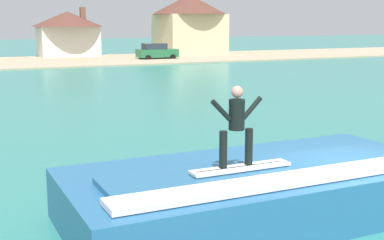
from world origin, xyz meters
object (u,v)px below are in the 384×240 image
Objects in this scene: surfer at (237,122)px; house_gabled_white at (189,21)px; surfboard at (241,168)px; house_small_cottage at (68,30)px; wave_crest at (258,190)px; car_far_shore at (157,51)px.

surfer is 58.95m from house_gabled_white.
house_gabled_white is (24.02, 53.83, 3.08)m from surfboard.
house_gabled_white is (24.09, 53.76, 2.14)m from surfer.
house_gabled_white reaches higher than surfboard.
house_small_cottage is at bearing 81.25° from surfboard.
wave_crest is 58.48m from house_gabled_white.
car_far_shore is 0.46× the size of house_gabled_white.
house_small_cottage is at bearing 133.86° from car_far_shore.
wave_crest is 0.98× the size of house_small_cottage.
house_gabled_white is at bearing -3.48° from house_small_cottage.
surfer is at bearing -114.14° from house_gabled_white.
wave_crest is 5.05× the size of surfer.
wave_crest is at bearing -108.95° from car_far_shore.
car_far_shore is at bearing -46.14° from house_small_cottage.
wave_crest is 0.85× the size of house_gabled_white.
car_far_shore is (16.47, 46.41, -0.30)m from surfboard.
house_gabled_white is (7.54, 7.42, 3.38)m from car_far_shore.
surfboard is 1.34× the size of surfer.
surfboard is at bearing -114.04° from house_gabled_white.
car_far_shore reaches higher than wave_crest.
surfer is 49.22m from car_far_shore.
house_small_cottage reaches higher than wave_crest.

